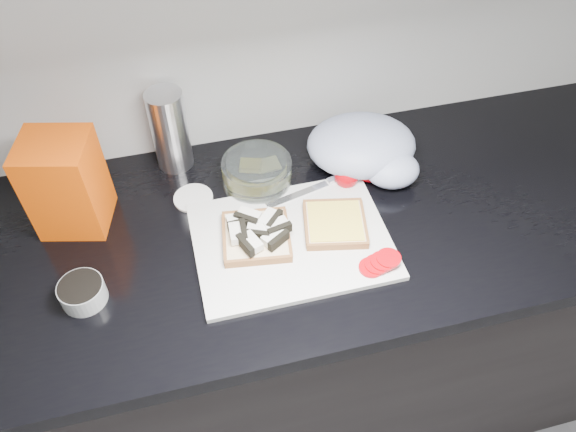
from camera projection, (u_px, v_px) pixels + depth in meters
The scene contains 14 objects.
base_cabinet at pixel (248, 343), 1.54m from camera, with size 3.50×0.60×0.86m, color black.
countertop at pixel (237, 238), 1.20m from camera, with size 3.50×0.64×0.04m, color black.
cutting_board at pixel (292, 241), 1.16m from camera, with size 0.40×0.30×0.01m, color silver.
bread_left at pixel (256, 234), 1.15m from camera, with size 0.16×0.16×0.04m.
bread_right at pixel (335, 224), 1.17m from camera, with size 0.16×0.16×0.02m.
tomato_slices at pixel (380, 263), 1.11m from camera, with size 0.10×0.07×0.02m.
knife at pixel (323, 184), 1.26m from camera, with size 0.22×0.07×0.01m.
seed_tub at pixel (82, 292), 1.06m from camera, with size 0.09×0.09×0.04m.
tub_lid at pixel (193, 198), 1.25m from camera, with size 0.09×0.09×0.01m, color silver.
glass_bowl at pixel (257, 173), 1.26m from camera, with size 0.16×0.16×0.07m.
bread_bag at pixel (66, 184), 1.13m from camera, with size 0.14×0.13×0.21m, color #E64303.
steel_canister at pixel (170, 130), 1.26m from camera, with size 0.08×0.08×0.20m, color silver.
grocery_bag at pixel (366, 148), 1.28m from camera, with size 0.28×0.26×0.11m.
whole_tomatoes at pixel (358, 174), 1.27m from camera, with size 0.11×0.06×0.05m.
Camera 1 is at (-0.08, 0.43, 1.81)m, focal length 35.00 mm.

